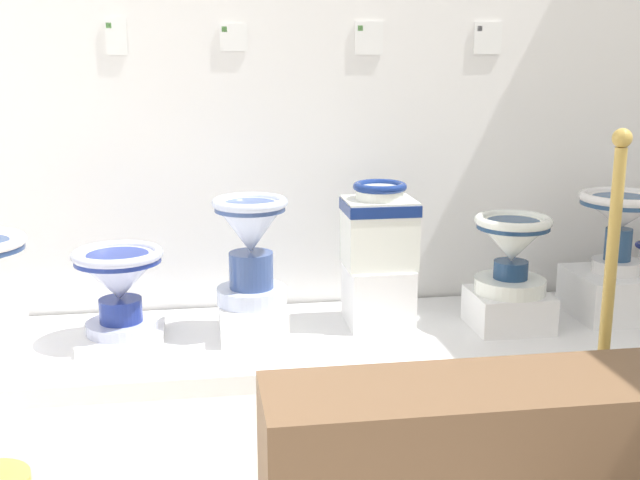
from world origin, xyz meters
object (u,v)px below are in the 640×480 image
Objects in this scene: antique_toilet_tall_cobalt at (119,279)px; info_placard_third at (233,37)px; antique_toilet_rightmost at (251,240)px; info_placard_fourth at (369,38)px; antique_toilet_broad_patterned at (621,215)px; info_placard_second at (116,36)px; info_placard_fifth at (488,38)px; stanchion_post_near_right at (603,353)px; plinth_block_central_ornate at (508,310)px; antique_toilet_slender_white at (379,224)px; plinth_block_slender_white at (378,295)px; antique_toilet_central_ornate at (512,246)px; plinth_block_broad_patterned at (614,294)px; plinth_block_tall_cobalt at (122,337)px; museum_bench at (483,449)px; plinth_block_rightmost at (252,318)px.

info_placard_third is (0.52, 0.42, 0.99)m from antique_toilet_tall_cobalt.
info_placard_fourth is (0.59, 0.40, 0.84)m from antique_toilet_rightmost.
info_placard_second is at bearing 169.62° from antique_toilet_broad_patterned.
stanchion_post_near_right is at bearing -91.67° from info_placard_fifth.
plinth_block_central_ornate is 1.39m from info_placard_fourth.
info_placard_third is 2.07m from stanchion_post_near_right.
antique_toilet_slender_white is at bearing -30.12° from info_placard_third.
plinth_block_slender_white is 0.58m from plinth_block_central_ornate.
plinth_block_central_ornate is at bearing 0.00° from antique_toilet_central_ornate.
stanchion_post_near_right reaches higher than plinth_block_slender_white.
plinth_block_slender_white reaches higher than plinth_block_broad_patterned.
info_placard_fifth is (0.03, 0.49, 1.18)m from plinth_block_central_ornate.
plinth_block_central_ornate is at bearing -42.14° from info_placard_fourth.
info_placard_fifth reaches higher than antique_toilet_broad_patterned.
plinth_block_slender_white is at bearing -92.88° from info_placard_fourth.
plinth_block_tall_cobalt is 1.41m from info_placard_third.
antique_toilet_central_ornate is at bearing -2.37° from antique_toilet_tall_cobalt.
info_placard_fourth is (0.02, 0.35, 1.13)m from plinth_block_slender_white.
antique_toilet_slender_white is at bearing 165.76° from antique_toilet_central_ornate.
antique_toilet_tall_cobalt is at bearing -176.28° from plinth_block_slender_white.
antique_toilet_broad_patterned is 1.81m from museum_bench.
info_placard_fifth is at bearing 86.84° from plinth_block_central_ornate.
antique_toilet_central_ornate is 0.28× the size of museum_bench.
plinth_block_broad_patterned is (2.24, 0.02, 0.08)m from plinth_block_tall_cobalt.
plinth_block_broad_patterned is at bearing -38.11° from info_placard_fifth.
antique_toilet_slender_white is at bearing 165.76° from plinth_block_central_ornate.
info_placard_second is 2.38m from museum_bench.
antique_toilet_broad_patterned is (1.68, -0.01, 0.41)m from plinth_block_rightmost.
antique_toilet_tall_cobalt is 1.00× the size of plinth_block_rightmost.
plinth_block_broad_patterned is at bearing -20.47° from info_placard_fourth.
antique_toilet_rightmost reaches higher than museum_bench.
plinth_block_tall_cobalt is at bearing -176.28° from antique_toilet_slender_white.
info_placard_fifth reaches higher than plinth_block_broad_patterned.
antique_toilet_slender_white is 0.99× the size of antique_toilet_broad_patterned.
museum_bench is at bearing -50.58° from antique_toilet_tall_cobalt.
info_placard_third is at bearing 39.20° from plinth_block_tall_cobalt.
info_placard_fourth is 0.14× the size of stanchion_post_near_right.
plinth_block_tall_cobalt is 1.19× the size of plinth_block_slender_white.
info_placard_third is (-0.03, 0.40, 1.19)m from plinth_block_rightmost.
antique_toilet_broad_patterned is at bearing 0.40° from antique_toilet_tall_cobalt.
info_placard_fourth is (1.14, 0.00, -0.00)m from info_placard_second.
info_placard_fourth is at bearing 137.86° from plinth_block_central_ornate.
plinth_block_tall_cobalt is at bearing -179.60° from antique_toilet_broad_patterned.
antique_toilet_rightmost is 1.49m from stanchion_post_near_right.
museum_bench reaches higher than plinth_block_slender_white.
museum_bench is at bearing -114.77° from plinth_block_central_ornate.
plinth_block_rightmost is at bearing 179.77° from plinth_block_broad_patterned.
info_placard_second is at bearing -180.00° from info_placard_fourth.
plinth_block_rightmost is 1.12× the size of plinth_block_central_ornate.
info_placard_fifth is (1.72, 0.42, 1.24)m from plinth_block_tall_cobalt.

